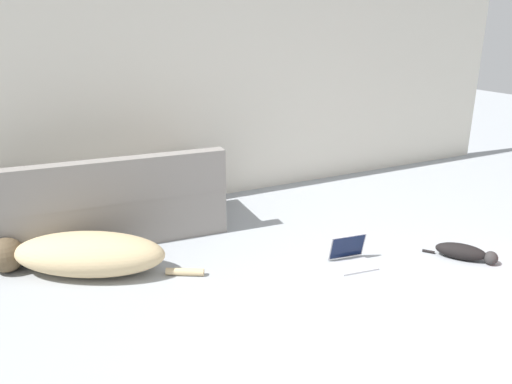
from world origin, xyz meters
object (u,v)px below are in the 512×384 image
cat (465,252)px  couch (106,208)px  laptop_open (350,255)px  dog (82,254)px

cat → couch: bearing=-163.4°
couch → laptop_open: couch is taller
dog → laptop_open: (1.99, -0.81, -0.09)m
laptop_open → couch: bearing=145.7°
laptop_open → dog: bearing=165.2°
couch → laptop_open: 2.24m
dog → couch: bearing=-86.5°
cat → laptop_open: 0.97m
couch → cat: couch is taller
couch → dog: bearing=68.0°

